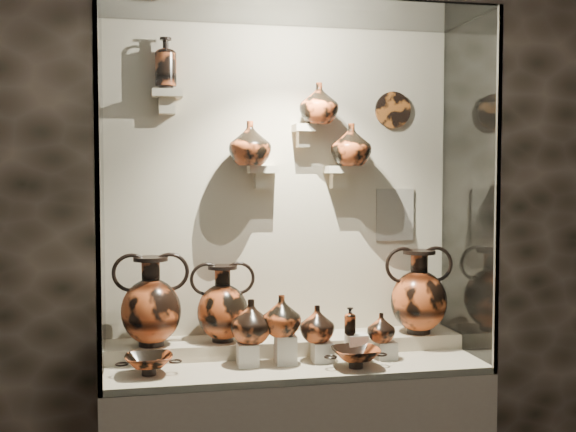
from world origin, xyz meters
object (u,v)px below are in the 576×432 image
at_px(kylix_left, 149,363).
at_px(ovoid_vase_a, 250,143).
at_px(amphora_mid, 223,303).
at_px(jug_a, 251,321).
at_px(lekythos_tall, 166,60).
at_px(jug_b, 281,315).
at_px(jug_c, 317,324).
at_px(ovoid_vase_c, 351,145).
at_px(amphora_left, 151,301).
at_px(amphora_right, 419,291).
at_px(jug_e, 381,327).
at_px(kylix_right, 356,356).
at_px(lekythos_small, 350,319).
at_px(ovoid_vase_b, 319,103).

relative_size(kylix_left, ovoid_vase_a, 1.26).
height_order(amphora_mid, jug_a, amphora_mid).
relative_size(amphora_mid, lekythos_tall, 1.34).
bearing_deg(jug_a, jug_b, 3.04).
relative_size(jug_c, ovoid_vase_c, 0.81).
relative_size(amphora_left, jug_b, 2.26).
bearing_deg(amphora_right, jug_e, -148.60).
height_order(kylix_right, lekythos_tall, lekythos_tall).
height_order(jug_b, jug_e, jug_b).
distance_m(amphora_left, ovoid_vase_a, 0.86).
distance_m(jug_a, kylix_right, 0.48).
distance_m(amphora_mid, jug_c, 0.45).
bearing_deg(kylix_right, lekythos_small, 69.32).
distance_m(kylix_left, ovoid_vase_b, 1.43).
xyz_separation_m(amphora_mid, jug_a, (0.10, -0.18, -0.05)).
bearing_deg(jug_e, lekythos_tall, 158.07).
xyz_separation_m(amphora_left, jug_e, (1.03, -0.18, -0.13)).
distance_m(jug_e, ovoid_vase_c, 0.88).
bearing_deg(amphora_left, ovoid_vase_a, 22.69).
height_order(amphora_right, ovoid_vase_a, ovoid_vase_a).
bearing_deg(lekythos_small, kylix_right, -106.31).
distance_m(jug_a, jug_b, 0.14).
bearing_deg(lekythos_small, jug_c, 155.20).
xyz_separation_m(amphora_right, kylix_right, (-0.41, -0.30, -0.22)).
bearing_deg(amphora_left, kylix_left, -78.86).
relative_size(amphora_left, amphora_mid, 1.14).
relative_size(lekythos_small, ovoid_vase_a, 0.69).
xyz_separation_m(jug_e, ovoid_vase_c, (-0.07, 0.25, 0.84)).
xyz_separation_m(jug_b, lekythos_small, (0.31, -0.01, -0.03)).
relative_size(amphora_right, jug_b, 2.27).
bearing_deg(jug_b, ovoid_vase_b, 31.54).
bearing_deg(amphora_mid, jug_e, 2.66).
relative_size(jug_e, kylix_left, 0.51).
bearing_deg(jug_c, ovoid_vase_a, 124.42).
xyz_separation_m(jug_b, lekythos_tall, (-0.49, 0.29, 1.15)).
bearing_deg(jug_a, ovoid_vase_c, 34.72).
xyz_separation_m(kylix_right, lekythos_tall, (-0.79, 0.41, 1.32)).
xyz_separation_m(lekythos_small, ovoid_vase_b, (-0.08, 0.26, 0.99)).
xyz_separation_m(amphora_right, ovoid_vase_b, (-0.49, 0.07, 0.91)).
distance_m(lekythos_small, ovoid_vase_a, 0.94).
height_order(amphora_left, kylix_left, amphora_left).
bearing_deg(jug_b, kylix_left, 169.58).
bearing_deg(kylix_left, jug_b, 29.08).
distance_m(amphora_right, kylix_left, 1.34).
xyz_separation_m(amphora_mid, kylix_right, (0.55, -0.32, -0.20)).
height_order(lekythos_small, lekythos_tall, lekythos_tall).
bearing_deg(lekythos_small, amphora_left, 154.55).
height_order(jug_a, lekythos_small, jug_a).
relative_size(amphora_mid, jug_e, 2.69).
bearing_deg(jug_c, jug_e, -20.13).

